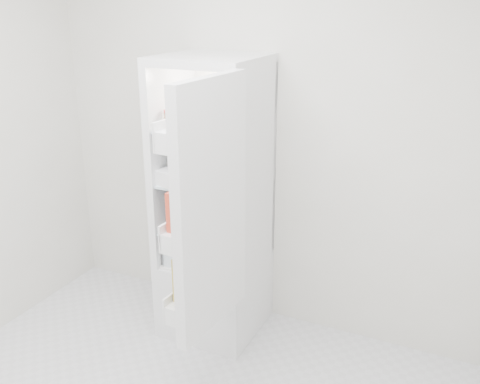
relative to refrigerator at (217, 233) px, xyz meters
The scene contains 20 objects.
room_walls 1.57m from the refrigerator, 80.89° to the right, with size 3.02×3.02×2.61m.
refrigerator is the anchor object (origin of this frame).
shelf_low 0.10m from the refrigerator, 90.00° to the right, with size 0.49×0.53×0.01m, color silver.
shelf_mid 0.39m from the refrigerator, 90.00° to the right, with size 0.49×0.53×0.01m, color silver.
shelf_top 0.72m from the refrigerator, 90.00° to the right, with size 0.49×0.53×0.01m, color silver.
crisper_left 0.15m from the refrigerator, 152.98° to the right, with size 0.23×0.46×0.22m, color silver, non-canonical shape.
crisper_right 0.15m from the refrigerator, 27.02° to the right, with size 0.23×0.46×0.22m, color silver, non-canonical shape.
condiment_jars 0.79m from the refrigerator, 102.57° to the right, with size 0.38×0.16×0.08m.
squeeze_bottle 0.84m from the refrigerator, 18.05° to the left, with size 0.05×0.05×0.18m, color white.
tub_white 0.54m from the refrigerator, 123.44° to the right, with size 0.14×0.14×0.09m, color white.
tub_cream 0.48m from the refrigerator, 83.33° to the right, with size 0.13×0.13×0.07m, color white.
tin_red 0.55m from the refrigerator, 55.36° to the right, with size 0.10×0.10×0.07m, color red.
tub_green 0.48m from the refrigerator, 29.81° to the left, with size 0.11×0.15×0.08m, color #408D43.
red_cabbage 0.23m from the refrigerator, 86.56° to the right, with size 0.18×0.18×0.18m, color #4A1A4E.
bell_pepper 0.29m from the refrigerator, 117.13° to the right, with size 0.11×0.11×0.11m, color red.
mushroom_bowl 0.20m from the refrigerator, 167.83° to the right, with size 0.13×0.13×0.06m, color #80A1BF.
salad_bag 0.33m from the refrigerator, 66.10° to the right, with size 0.11×0.11×0.11m, color #A3B588.
citrus_pile 0.17m from the refrigerator, 146.25° to the right, with size 0.20×0.31×0.16m.
veg_pile 0.18m from the refrigerator, 26.82° to the right, with size 0.16×0.30×0.10m.
fridge_door 0.82m from the refrigerator, 66.18° to the right, with size 0.21×0.60×1.30m.
Camera 1 is at (1.30, -1.56, 2.11)m, focal length 40.00 mm.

